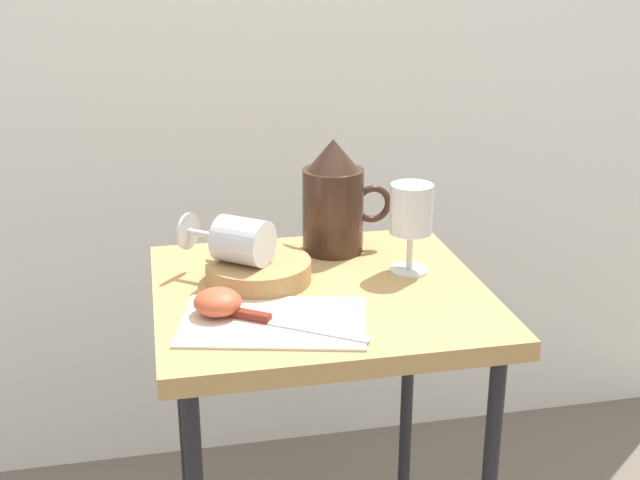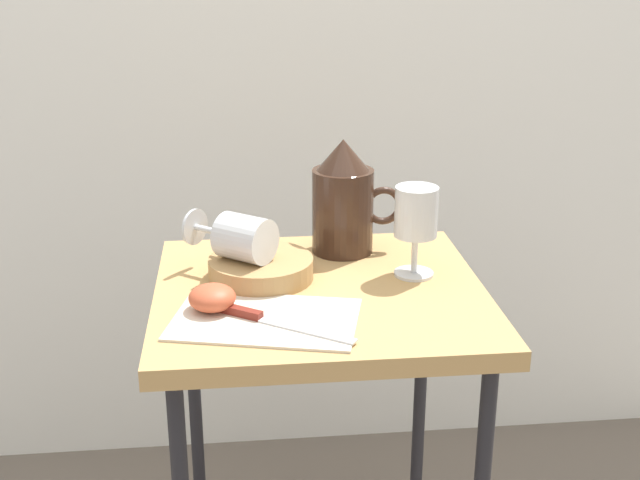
# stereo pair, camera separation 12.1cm
# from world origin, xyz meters

# --- Properties ---
(curtain_drape) EXTENTS (2.40, 0.03, 1.86)m
(curtain_drape) POSITION_xyz_m (0.00, 0.68, 0.93)
(curtain_drape) COLOR white
(curtain_drape) RESTS_ON ground_plane
(table) EXTENTS (0.51, 0.48, 0.71)m
(table) POSITION_xyz_m (0.00, 0.00, 0.64)
(table) COLOR tan
(table) RESTS_ON ground_plane
(linen_napkin) EXTENTS (0.29, 0.23, 0.00)m
(linen_napkin) POSITION_xyz_m (-0.09, -0.11, 0.72)
(linen_napkin) COLOR beige
(linen_napkin) RESTS_ON table
(basket_tray) EXTENTS (0.17, 0.17, 0.03)m
(basket_tray) POSITION_xyz_m (-0.09, 0.05, 0.73)
(basket_tray) COLOR #AD8451
(basket_tray) RESTS_ON table
(pitcher) EXTENTS (0.16, 0.11, 0.20)m
(pitcher) POSITION_xyz_m (0.06, 0.16, 0.79)
(pitcher) COLOR #382319
(pitcher) RESTS_ON table
(wine_glass_upright) EXTENTS (0.07, 0.07, 0.15)m
(wine_glass_upright) POSITION_xyz_m (0.16, 0.04, 0.81)
(wine_glass_upright) COLOR silver
(wine_glass_upright) RESTS_ON table
(wine_glass_tipped_near) EXTENTS (0.16, 0.14, 0.07)m
(wine_glass_tipped_near) POSITION_xyz_m (-0.12, 0.05, 0.79)
(wine_glass_tipped_near) COLOR silver
(wine_glass_tipped_near) RESTS_ON basket_tray
(apple_half_left) EXTENTS (0.07, 0.07, 0.04)m
(apple_half_left) POSITION_xyz_m (-0.17, -0.07, 0.74)
(apple_half_left) COLOR #C15133
(apple_half_left) RESTS_ON linen_napkin
(knife) EXTENTS (0.20, 0.14, 0.01)m
(knife) POSITION_xyz_m (-0.10, -0.11, 0.72)
(knife) COLOR silver
(knife) RESTS_ON linen_napkin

